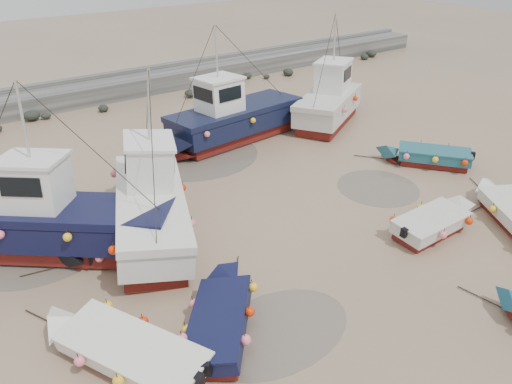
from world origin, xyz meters
The scene contains 16 objects.
ground centered at (0.00, 0.00, 0.00)m, with size 120.00×120.00×0.00m, color #9B7E61.
seawall centered at (0.05, 21.99, 0.63)m, with size 60.00×4.92×1.50m.
puddle_a centered at (-3.84, -2.39, 0.00)m, with size 4.83×4.83×0.01m, color #635A4D.
puddle_b centered at (5.48, 2.16, 0.00)m, with size 3.64×3.64×0.01m, color #635A4D.
puddle_c centered at (-8.39, 4.96, 0.00)m, with size 4.11×4.11×0.01m, color #635A4D.
puddle_d centered at (0.54, 10.16, 0.00)m, with size 6.56×6.56×0.01m, color #635A4D.
dinghy_0 centered at (-7.88, -0.86, 0.54)m, with size 3.58×6.26×1.43m.
dinghy_1 centered at (-5.03, -1.42, 0.55)m, with size 4.33×4.91×1.43m.
dinghy_4 centered at (-5.87, 4.05, 0.55)m, with size 5.76×2.24×1.43m.
dinghy_5 centered at (4.46, -1.65, 0.56)m, with size 5.39×1.95×1.43m.
dinghy_6 centered at (9.31, 2.54, 0.55)m, with size 4.10×4.88×1.43m.
cabin_boat_0 centered at (-7.92, 5.51, 1.33)m, with size 8.96×7.63×6.22m.
cabin_boat_1 centered at (-4.49, 4.91, 1.33)m, with size 5.35×10.03×6.22m.
cabin_boat_2 centered at (2.85, 10.75, 1.32)m, with size 10.89×3.69×6.22m.
cabin_boat_3 centered at (9.69, 9.85, 1.39)m, with size 8.36×5.60×6.22m.
person centered at (-6.88, 8.45, 0.00)m, with size 0.65×0.43×1.79m, color #1B1B3B.
Camera 1 is at (-10.70, -11.00, 10.54)m, focal length 35.00 mm.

